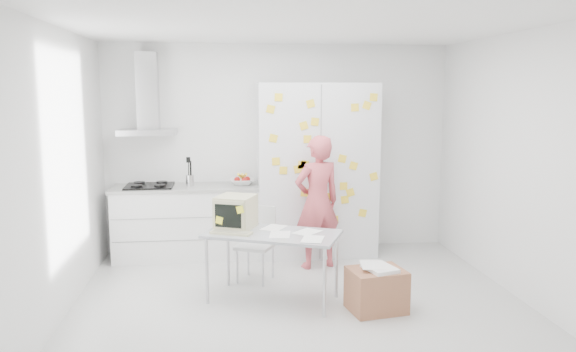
{
  "coord_description": "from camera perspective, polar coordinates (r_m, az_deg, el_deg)",
  "views": [
    {
      "loc": [
        -0.75,
        -5.34,
        2.12
      ],
      "look_at": [
        -0.02,
        0.79,
        1.16
      ],
      "focal_mm": 35.0,
      "sensor_mm": 36.0,
      "label": 1
    }
  ],
  "objects": [
    {
      "name": "desk",
      "position": [
        5.72,
        -4.01,
        -4.65
      ],
      "size": [
        1.46,
        1.12,
        1.04
      ],
      "rotation": [
        0.0,
        0.0,
        -0.41
      ],
      "color": "#A5A9B0",
      "rests_on": "ground"
    },
    {
      "name": "ceiling",
      "position": [
        5.42,
        1.22,
        14.94
      ],
      "size": [
        4.5,
        4.0,
        0.02
      ],
      "primitive_type": "cube",
      "color": "white",
      "rests_on": "walls"
    },
    {
      "name": "walls",
      "position": [
        6.15,
        0.25,
        1.61
      ],
      "size": [
        4.52,
        4.01,
        2.7
      ],
      "color": "white",
      "rests_on": "ground"
    },
    {
      "name": "cardboard_box",
      "position": [
        5.57,
        8.98,
        -11.31
      ],
      "size": [
        0.58,
        0.49,
        0.45
      ],
      "rotation": [
        0.0,
        0.0,
        0.17
      ],
      "color": "#A36746",
      "rests_on": "ground"
    },
    {
      "name": "chair",
      "position": [
        6.32,
        -3.13,
        -6.37
      ],
      "size": [
        0.5,
        0.5,
        0.83
      ],
      "rotation": [
        0.0,
        0.0,
        -0.46
      ],
      "color": "silver",
      "rests_on": "ground"
    },
    {
      "name": "range_hood",
      "position": [
        7.23,
        -14.06,
        7.25
      ],
      "size": [
        0.7,
        0.48,
        1.01
      ],
      "color": "silver",
      "rests_on": "walls"
    },
    {
      "name": "floor",
      "position": [
        5.8,
        1.13,
        -12.76
      ],
      "size": [
        4.5,
        4.0,
        0.02
      ],
      "primitive_type": "cube",
      "color": "silver",
      "rests_on": "ground"
    },
    {
      "name": "tall_cabinet",
      "position": [
        7.19,
        2.88,
        0.63
      ],
      "size": [
        1.5,
        0.68,
        2.2
      ],
      "color": "silver",
      "rests_on": "ground"
    },
    {
      "name": "counter_run",
      "position": [
        7.24,
        -10.2,
        -4.5
      ],
      "size": [
        1.84,
        0.63,
        1.28
      ],
      "color": "white",
      "rests_on": "ground"
    },
    {
      "name": "person",
      "position": [
        6.67,
        3.0,
        -2.67
      ],
      "size": [
        0.67,
        0.54,
        1.59
      ],
      "primitive_type": "imported",
      "rotation": [
        0.0,
        0.0,
        3.45
      ],
      "color": "#CA4E57",
      "rests_on": "ground"
    }
  ]
}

